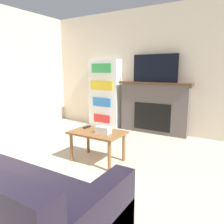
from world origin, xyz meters
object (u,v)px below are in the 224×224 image
bookshelf (105,93)px  coffee_table (97,136)px  tv (155,68)px  fireplace (154,108)px

bookshelf → coffee_table: bearing=-59.8°
tv → coffee_table: 2.15m
tv → coffee_table: tv is taller
coffee_table → bookshelf: bookshelf is taller
fireplace → tv: (0.00, -0.02, 0.85)m
coffee_table → fireplace: bearing=84.9°
tv → coffee_table: (-0.17, -1.89, -1.02)m
tv → bookshelf: size_ratio=0.60×
tv → bookshelf: bearing=-179.9°
fireplace → tv: size_ratio=1.63×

